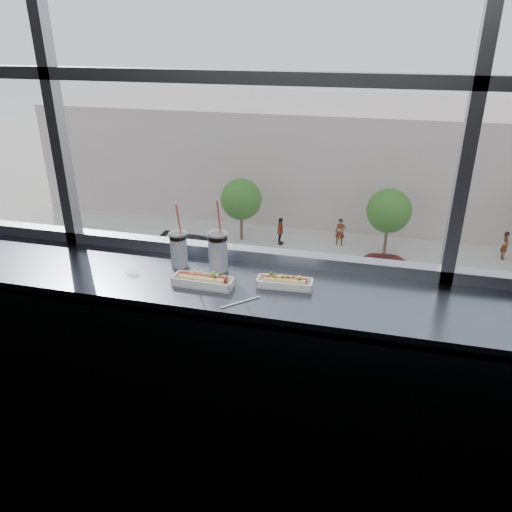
% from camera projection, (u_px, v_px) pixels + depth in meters
% --- Properties ---
extents(wall_back_lower, '(6.00, 0.00, 6.00)m').
position_uv_depth(wall_back_lower, '(245.00, 346.00, 2.85)').
color(wall_back_lower, black).
rests_on(wall_back_lower, ground).
extents(window_glass, '(6.00, 0.00, 6.00)m').
position_uv_depth(window_glass, '(243.00, 3.00, 2.14)').
color(window_glass, silver).
rests_on(window_glass, ground).
extents(window_mullions, '(6.00, 0.08, 2.40)m').
position_uv_depth(window_mullions, '(242.00, 3.00, 2.12)').
color(window_mullions, gray).
rests_on(window_mullions, ground).
extents(counter, '(6.00, 0.55, 0.06)m').
position_uv_depth(counter, '(229.00, 287.00, 2.39)').
color(counter, '#575D69').
rests_on(counter, ground).
extents(counter_fascia, '(6.00, 0.04, 1.04)m').
position_uv_depth(counter_fascia, '(216.00, 408.00, 2.38)').
color(counter_fascia, '#575D69').
rests_on(counter_fascia, ground).
extents(hotdog_tray_left, '(0.29, 0.10, 0.07)m').
position_uv_depth(hotdog_tray_left, '(203.00, 280.00, 2.33)').
color(hotdog_tray_left, white).
rests_on(hotdog_tray_left, counter).
extents(hotdog_tray_right, '(0.26, 0.10, 0.06)m').
position_uv_depth(hotdog_tray_right, '(285.00, 282.00, 2.32)').
color(hotdog_tray_right, white).
rests_on(hotdog_tray_right, counter).
extents(soda_cup_left, '(0.09, 0.09, 0.34)m').
position_uv_depth(soda_cup_left, '(179.00, 248.00, 2.50)').
color(soda_cup_left, white).
rests_on(soda_cup_left, counter).
extents(soda_cup_right, '(0.10, 0.10, 0.38)m').
position_uv_depth(soda_cup_right, '(218.00, 250.00, 2.45)').
color(soda_cup_right, white).
rests_on(soda_cup_right, counter).
extents(loose_straw, '(0.14, 0.14, 0.01)m').
position_uv_depth(loose_straw, '(241.00, 302.00, 2.19)').
color(loose_straw, white).
rests_on(loose_straw, counter).
extents(wrapper, '(0.09, 0.06, 0.02)m').
position_uv_depth(wrapper, '(133.00, 273.00, 2.44)').
color(wrapper, silver).
rests_on(wrapper, counter).
extents(plaza_ground, '(120.00, 120.00, 0.00)m').
position_uv_depth(plaza_ground, '(372.00, 186.00, 45.98)').
color(plaza_ground, '#AEAA9F').
rests_on(plaza_ground, ground).
extents(street_asphalt, '(80.00, 10.00, 0.06)m').
position_uv_depth(street_asphalt, '(352.00, 314.00, 25.26)').
color(street_asphalt, black).
rests_on(street_asphalt, plaza_ground).
extents(far_sidewalk, '(80.00, 6.00, 0.04)m').
position_uv_depth(far_sidewalk, '(362.00, 252.00, 32.31)').
color(far_sidewalk, '#AEAA9F').
rests_on(far_sidewalk, plaza_ground).
extents(far_building, '(50.00, 14.00, 8.00)m').
position_uv_depth(far_building, '(374.00, 156.00, 39.47)').
color(far_building, '#AD9F97').
rests_on(far_building, plaza_ground).
extents(car_near_d, '(3.17, 6.56, 2.12)m').
position_uv_depth(car_near_d, '(473.00, 357.00, 20.15)').
color(car_near_d, '#EEE6C3').
rests_on(car_near_d, street_asphalt).
extents(car_far_b, '(3.36, 6.85, 2.21)m').
position_uv_depth(car_far_b, '(391.00, 264.00, 27.92)').
color(car_far_b, maroon).
rests_on(car_far_b, street_asphalt).
extents(car_far_a, '(2.57, 6.09, 2.03)m').
position_uv_depth(car_far_a, '(200.00, 246.00, 30.52)').
color(car_far_a, black).
rests_on(car_far_a, street_asphalt).
extents(car_near_b, '(2.86, 5.82, 1.88)m').
position_uv_depth(car_near_b, '(205.00, 321.00, 22.79)').
color(car_near_b, '#353232').
rests_on(car_near_b, street_asphalt).
extents(car_near_a, '(2.59, 6.14, 2.04)m').
position_uv_depth(car_near_a, '(71.00, 301.00, 24.31)').
color(car_near_a, gray).
rests_on(car_near_a, street_asphalt).
extents(pedestrian_b, '(0.97, 0.73, 2.18)m').
position_uv_depth(pedestrian_b, '(340.00, 229.00, 32.86)').
color(pedestrian_b, '#66605B').
rests_on(pedestrian_b, far_sidewalk).
extents(pedestrian_d, '(0.72, 0.96, 2.17)m').
position_uv_depth(pedestrian_d, '(506.00, 243.00, 30.87)').
color(pedestrian_d, '#66605B').
rests_on(pedestrian_d, far_sidewalk).
extents(pedestrian_a, '(0.74, 0.98, 2.21)m').
position_uv_depth(pedestrian_a, '(280.00, 229.00, 32.94)').
color(pedestrian_a, '#66605B').
rests_on(pedestrian_a, far_sidewalk).
extents(tree_left, '(2.74, 2.74, 4.29)m').
position_uv_depth(tree_left, '(241.00, 199.00, 32.94)').
color(tree_left, '#47382B').
rests_on(tree_left, far_sidewalk).
extents(tree_center, '(2.77, 2.77, 4.32)m').
position_uv_depth(tree_center, '(389.00, 211.00, 30.79)').
color(tree_center, '#47382B').
rests_on(tree_center, far_sidewalk).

